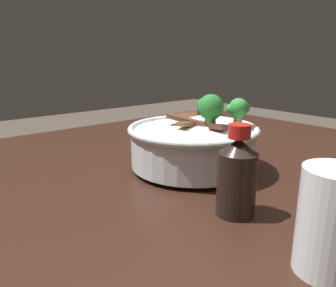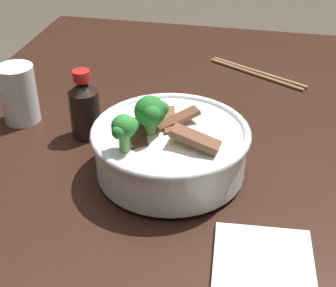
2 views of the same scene
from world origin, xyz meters
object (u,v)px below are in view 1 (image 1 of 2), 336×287
at_px(rice_bowl, 194,141).
at_px(drinking_glass, 332,228).
at_px(folded_napkin, 200,137).
at_px(soy_sauce_bottle, 237,176).

xyz_separation_m(rice_bowl, drinking_glass, (-0.11, -0.30, -0.01)).
bearing_deg(folded_napkin, drinking_glass, -122.14).
xyz_separation_m(drinking_glass, folded_napkin, (0.29, 0.46, -0.04)).
bearing_deg(drinking_glass, rice_bowl, 69.94).
height_order(rice_bowl, folded_napkin, rice_bowl).
distance_m(soy_sauce_bottle, folded_napkin, 0.42).
relative_size(drinking_glass, soy_sauce_bottle, 0.87).
relative_size(rice_bowl, soy_sauce_bottle, 1.95).
distance_m(rice_bowl, soy_sauce_bottle, 0.19).
height_order(rice_bowl, drinking_glass, rice_bowl).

